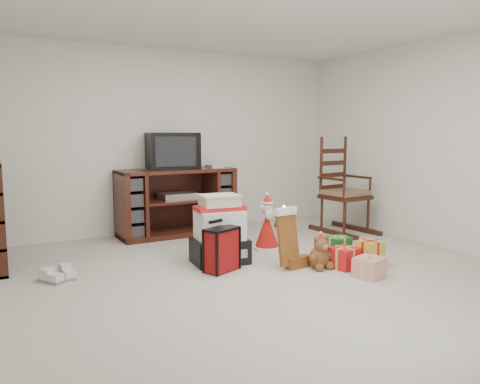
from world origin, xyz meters
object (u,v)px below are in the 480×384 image
red_suitcase (222,249)px  tv_stand (177,202)px  rocking_chair (342,198)px  santa_figurine (267,228)px  mrs_claus_figurine (201,237)px  sneaker_pair (59,275)px  teddy_bear (320,254)px  gift_cluster (352,256)px  gift_pile (220,234)px  crt_television (173,151)px

red_suitcase → tv_stand: bearing=61.0°
rocking_chair → santa_figurine: bearing=-171.3°
mrs_claus_figurine → santa_figurine: bearing=-1.2°
rocking_chair → sneaker_pair: bearing=-179.4°
teddy_bear → mrs_claus_figurine: size_ratio=0.53×
tv_stand → gift_cluster: bearing=-67.9°
gift_cluster → santa_figurine: bearing=110.3°
mrs_claus_figurine → tv_stand: bearing=80.9°
gift_pile → gift_cluster: 1.39m
sneaker_pair → rocking_chair: bearing=-17.4°
gift_cluster → crt_television: 2.78m
gift_cluster → mrs_claus_figurine: bearing=139.1°
crt_television → sneaker_pair: bearing=-133.4°
gift_cluster → gift_pile: bearing=143.9°
mrs_claus_figurine → gift_cluster: bearing=-40.9°
sneaker_pair → gift_cluster: size_ratio=0.43×
gift_cluster → crt_television: crt_television is taller
red_suitcase → gift_cluster: red_suitcase is taller
tv_stand → sneaker_pair: tv_stand is taller
rocking_chair → gift_pile: size_ratio=1.92×
rocking_chair → santa_figurine: size_ratio=2.07×
gift_pile → mrs_claus_figurine: 0.28m
gift_pile → mrs_claus_figurine: size_ratio=1.16×
santa_figurine → teddy_bear: bearing=-85.0°
teddy_bear → crt_television: size_ratio=0.46×
santa_figurine → crt_television: bearing=116.9°
tv_stand → mrs_claus_figurine: tv_stand is taller
tv_stand → sneaker_pair: size_ratio=4.48×
santa_figurine → sneaker_pair: (-2.32, -0.05, -0.21)m
gift_pile → gift_cluster: bearing=-30.2°
tv_stand → rocking_chair: bearing=-25.0°
rocking_chair → tv_stand: bearing=150.6°
red_suitcase → santa_figurine: 1.00m
tv_stand → crt_television: 0.69m
teddy_bear → santa_figurine: (-0.08, 0.90, 0.11)m
tv_stand → rocking_chair: (2.09, -0.91, 0.02)m
gift_pile → red_suitcase: (-0.12, -0.30, -0.09)m
gift_pile → santa_figurine: size_ratio=1.07×
mrs_claus_figurine → gift_cluster: mrs_claus_figurine is taller
gift_cluster → crt_television: (-1.06, 2.37, 1.01)m
rocking_chair → red_suitcase: 2.49m
santa_figurine → gift_cluster: bearing=-69.7°
rocking_chair → mrs_claus_figurine: rocking_chair is taller
mrs_claus_figurine → sneaker_pair: 1.50m
teddy_bear → mrs_claus_figurine: (-0.92, 0.92, 0.09)m
teddy_bear → crt_television: 2.55m
mrs_claus_figurine → crt_television: crt_television is taller
rocking_chair → gift_pile: (-2.18, -0.61, -0.16)m
tv_stand → rocking_chair: size_ratio=1.15×
mrs_claus_figurine → rocking_chair: bearing=9.0°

